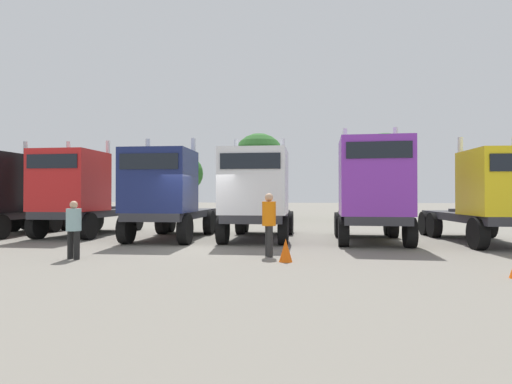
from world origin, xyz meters
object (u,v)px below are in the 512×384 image
semi_truck_red (78,192)px  visitor_in_hivis (269,220)px  semi_truck_purple (373,190)px  semi_truck_yellow (494,197)px  traffic_cone_near (286,250)px  visitor_with_camera (74,226)px  semi_truck_white (257,194)px  semi_truck_navy (166,195)px

semi_truck_red → visitor_in_hivis: 10.03m
semi_truck_purple → semi_truck_yellow: 4.18m
semi_truck_red → traffic_cone_near: bearing=58.0°
visitor_in_hivis → semi_truck_red: bearing=-48.2°
semi_truck_red → visitor_in_hivis: size_ratio=3.33×
visitor_with_camera → semi_truck_purple: bearing=143.3°
semi_truck_yellow → visitor_in_hivis: 8.50m
semi_truck_yellow → visitor_in_hivis: (-7.46, -4.01, -0.65)m
semi_truck_red → visitor_with_camera: semi_truck_red is taller
semi_truck_red → semi_truck_yellow: 16.41m
visitor_in_hivis → visitor_with_camera: size_ratio=1.13×
semi_truck_white → visitor_with_camera: (-4.21, -5.53, -0.90)m
semi_truck_navy → semi_truck_yellow: (12.05, 0.42, -0.09)m
visitor_in_hivis → traffic_cone_near: (0.58, -0.94, -0.76)m
visitor_in_hivis → traffic_cone_near: visitor_in_hivis is taller
semi_truck_navy → visitor_with_camera: bearing=-11.6°
semi_truck_red → semi_truck_yellow: (16.41, -0.44, -0.20)m
semi_truck_purple → visitor_with_camera: semi_truck_purple is taller
semi_truck_white → semi_truck_yellow: size_ratio=0.98×
semi_truck_navy → visitor_in_hivis: 5.87m
semi_truck_red → semi_truck_white: size_ratio=0.93×
semi_truck_white → visitor_in_hivis: 4.28m
semi_truck_white → traffic_cone_near: (1.64, -5.02, -1.53)m
semi_truck_navy → semi_truck_purple: 7.88m
semi_truck_navy → visitor_in_hivis: semi_truck_navy is taller
semi_truck_navy → semi_truck_purple: bearing=87.9°
semi_truck_navy → semi_truck_white: 3.56m
visitor_with_camera → semi_truck_white: bearing=164.2°
semi_truck_white → traffic_cone_near: 5.49m
semi_truck_navy → visitor_with_camera: 5.16m
visitor_with_camera → semi_truck_navy: bearing=-166.1°
semi_truck_red → semi_truck_purple: bearing=84.7°
traffic_cone_near → semi_truck_red: bearing=150.5°
semi_truck_red → semi_truck_purple: semi_truck_purple is taller
semi_truck_red → traffic_cone_near: (9.53, -5.39, -1.61)m
semi_truck_yellow → visitor_with_camera: semi_truck_yellow is taller
semi_truck_purple → semi_truck_yellow: (4.17, 0.17, -0.25)m
semi_truck_red → semi_truck_yellow: semi_truck_red is taller
semi_truck_white → visitor_with_camera: semi_truck_white is taller
semi_truck_yellow → traffic_cone_near: (-6.88, -4.95, -1.41)m
semi_truck_white → semi_truck_yellow: semi_truck_white is taller
semi_truck_purple → traffic_cone_near: (-2.71, -4.78, -1.66)m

